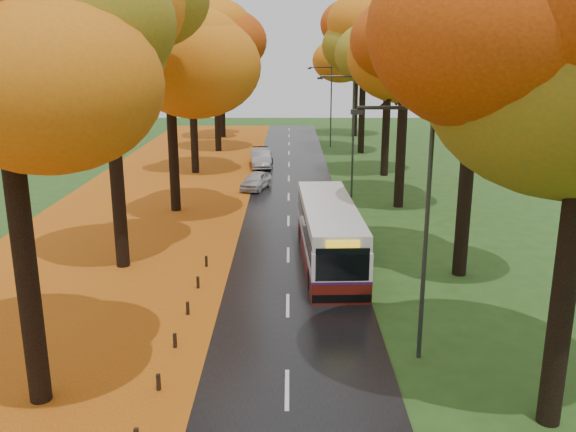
{
  "coord_description": "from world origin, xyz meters",
  "views": [
    {
      "loc": [
        0.07,
        -9.62,
        9.48
      ],
      "look_at": [
        0.0,
        15.65,
        2.6
      ],
      "focal_mm": 38.0,
      "sensor_mm": 36.0,
      "label": 1
    }
  ],
  "objects_px": {
    "streetlamp_mid": "(349,127)",
    "car_white": "(256,181)",
    "bus": "(329,232)",
    "streetlamp_far": "(329,100)",
    "car_silver": "(261,158)",
    "car_dark": "(262,156)",
    "streetlamp_near": "(419,215)"
  },
  "relations": [
    {
      "from": "bus",
      "to": "car_white",
      "type": "distance_m",
      "value": 15.78
    },
    {
      "from": "car_dark",
      "to": "car_white",
      "type": "bearing_deg",
      "value": -96.43
    },
    {
      "from": "streetlamp_near",
      "to": "car_white",
      "type": "height_order",
      "value": "streetlamp_near"
    },
    {
      "from": "bus",
      "to": "car_dark",
      "type": "xyz_separation_m",
      "value": [
        -4.22,
        25.64,
        -0.82
      ]
    },
    {
      "from": "streetlamp_far",
      "to": "bus",
      "type": "xyz_separation_m",
      "value": [
        -2.07,
        -34.87,
        -3.26
      ]
    },
    {
      "from": "bus",
      "to": "car_dark",
      "type": "relative_size",
      "value": 2.51
    },
    {
      "from": "car_dark",
      "to": "streetlamp_far",
      "type": "bearing_deg",
      "value": 49.0
    },
    {
      "from": "streetlamp_near",
      "to": "bus",
      "type": "relative_size",
      "value": 0.77
    },
    {
      "from": "streetlamp_far",
      "to": "car_silver",
      "type": "height_order",
      "value": "streetlamp_far"
    },
    {
      "from": "streetlamp_mid",
      "to": "car_silver",
      "type": "relative_size",
      "value": 1.77
    },
    {
      "from": "car_silver",
      "to": "car_dark",
      "type": "xyz_separation_m",
      "value": [
        0.0,
        2.08,
        -0.15
      ]
    },
    {
      "from": "streetlamp_mid",
      "to": "car_white",
      "type": "height_order",
      "value": "streetlamp_mid"
    },
    {
      "from": "car_dark",
      "to": "bus",
      "type": "bearing_deg",
      "value": -87.35
    },
    {
      "from": "car_white",
      "to": "bus",
      "type": "bearing_deg",
      "value": -58.5
    },
    {
      "from": "streetlamp_far",
      "to": "car_silver",
      "type": "xyz_separation_m",
      "value": [
        -6.3,
        -11.31,
        -3.93
      ]
    },
    {
      "from": "streetlamp_mid",
      "to": "bus",
      "type": "bearing_deg",
      "value": -99.15
    },
    {
      "from": "car_silver",
      "to": "car_dark",
      "type": "height_order",
      "value": "car_silver"
    },
    {
      "from": "bus",
      "to": "streetlamp_near",
      "type": "bearing_deg",
      "value": -79.38
    },
    {
      "from": "streetlamp_mid",
      "to": "streetlamp_far",
      "type": "xyz_separation_m",
      "value": [
        0.0,
        22.0,
        0.0
      ]
    },
    {
      "from": "streetlamp_near",
      "to": "streetlamp_mid",
      "type": "distance_m",
      "value": 22.0
    },
    {
      "from": "streetlamp_near",
      "to": "car_silver",
      "type": "height_order",
      "value": "streetlamp_near"
    },
    {
      "from": "car_white",
      "to": "car_silver",
      "type": "distance_m",
      "value": 8.36
    },
    {
      "from": "streetlamp_mid",
      "to": "streetlamp_far",
      "type": "bearing_deg",
      "value": 90.0
    },
    {
      "from": "streetlamp_far",
      "to": "car_silver",
      "type": "relative_size",
      "value": 1.77
    },
    {
      "from": "car_white",
      "to": "streetlamp_far",
      "type": "bearing_deg",
      "value": 88.52
    },
    {
      "from": "streetlamp_near",
      "to": "car_dark",
      "type": "distance_m",
      "value": 35.57
    },
    {
      "from": "car_silver",
      "to": "car_dark",
      "type": "relative_size",
      "value": 1.1
    },
    {
      "from": "streetlamp_far",
      "to": "streetlamp_mid",
      "type": "bearing_deg",
      "value": -90.0
    },
    {
      "from": "car_white",
      "to": "car_silver",
      "type": "relative_size",
      "value": 0.79
    },
    {
      "from": "streetlamp_mid",
      "to": "streetlamp_near",
      "type": "bearing_deg",
      "value": -90.0
    },
    {
      "from": "streetlamp_far",
      "to": "car_white",
      "type": "bearing_deg",
      "value": -107.62
    },
    {
      "from": "streetlamp_mid",
      "to": "car_white",
      "type": "bearing_deg",
      "value": 159.58
    }
  ]
}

